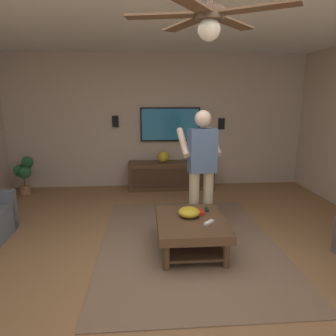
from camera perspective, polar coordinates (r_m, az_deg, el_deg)
ground_plane at (r=3.37m, az=0.62°, el=-19.00°), size 8.01×8.01×0.00m
wall_back_tv at (r=6.26m, az=-2.04°, el=8.71°), size 0.10×6.21×2.66m
area_rug at (r=3.97m, az=3.83°, el=-13.74°), size 2.94×2.17×0.01m
coffee_table at (r=3.66m, az=4.34°, el=-11.08°), size 1.00×0.80×0.40m
media_console at (r=6.12m, az=0.59°, el=-1.39°), size 0.45×1.70×0.55m
tv at (r=6.19m, az=0.42°, el=8.20°), size 0.05×1.21×0.68m
person_standing at (r=4.12m, az=6.32°, el=0.91°), size 0.58×0.58×1.64m
potted_plant_short at (r=6.32m, az=-25.41°, el=-0.62°), size 0.35×0.40×0.73m
bowl at (r=3.67m, az=4.00°, el=-8.28°), size 0.26×0.26×0.12m
remote_white at (r=3.53m, az=7.73°, el=-10.08°), size 0.14×0.14×0.02m
remote_black at (r=3.92m, az=7.32°, el=-7.69°), size 0.15×0.07×0.02m
book at (r=3.78m, az=4.91°, el=-8.31°), size 0.18×0.24×0.04m
vase_round at (r=6.01m, az=-0.87°, el=2.11°), size 0.22×0.22×0.22m
wall_speaker_left at (r=6.38m, az=10.02°, el=8.21°), size 0.06×0.12×0.22m
wall_speaker_right at (r=6.21m, az=-9.88°, el=8.63°), size 0.06×0.12×0.22m
ceiling_fan at (r=2.39m, az=7.44°, el=26.08°), size 1.09×1.14×0.46m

